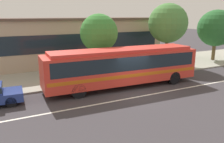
{
  "coord_description": "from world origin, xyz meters",
  "views": [
    {
      "loc": [
        -8.33,
        -12.95,
        5.34
      ],
      "look_at": [
        -1.06,
        1.6,
        1.3
      ],
      "focal_mm": 36.7,
      "sensor_mm": 36.0,
      "label": 1
    }
  ],
  "objects_px": {
    "transit_bus": "(123,65)",
    "street_tree_near_stop": "(99,33)",
    "street_tree_far_end": "(216,28)",
    "pedestrian_waiting_near_sign": "(141,61)",
    "pedestrian_walking_along_curb": "(97,67)",
    "street_tree_mid_block": "(168,23)"
  },
  "relations": [
    {
      "from": "transit_bus",
      "to": "street_tree_near_stop",
      "type": "height_order",
      "value": "street_tree_near_stop"
    },
    {
      "from": "street_tree_near_stop",
      "to": "street_tree_far_end",
      "type": "xyz_separation_m",
      "value": [
        15.03,
        0.66,
        0.02
      ]
    },
    {
      "from": "transit_bus",
      "to": "pedestrian_waiting_near_sign",
      "type": "bearing_deg",
      "value": 39.92
    },
    {
      "from": "street_tree_near_stop",
      "to": "street_tree_far_end",
      "type": "distance_m",
      "value": 15.04
    },
    {
      "from": "pedestrian_walking_along_curb",
      "to": "street_tree_mid_block",
      "type": "distance_m",
      "value": 9.79
    },
    {
      "from": "pedestrian_waiting_near_sign",
      "to": "street_tree_far_end",
      "type": "height_order",
      "value": "street_tree_far_end"
    },
    {
      "from": "transit_bus",
      "to": "street_tree_far_end",
      "type": "height_order",
      "value": "street_tree_far_end"
    },
    {
      "from": "street_tree_far_end",
      "to": "transit_bus",
      "type": "bearing_deg",
      "value": -164.49
    },
    {
      "from": "transit_bus",
      "to": "street_tree_mid_block",
      "type": "distance_m",
      "value": 9.47
    },
    {
      "from": "pedestrian_waiting_near_sign",
      "to": "street_tree_mid_block",
      "type": "xyz_separation_m",
      "value": [
        4.18,
        1.46,
        3.38
      ]
    },
    {
      "from": "pedestrian_waiting_near_sign",
      "to": "street_tree_near_stop",
      "type": "height_order",
      "value": "street_tree_near_stop"
    },
    {
      "from": "street_tree_mid_block",
      "to": "street_tree_far_end",
      "type": "relative_size",
      "value": 1.1
    },
    {
      "from": "street_tree_near_stop",
      "to": "street_tree_far_end",
      "type": "height_order",
      "value": "street_tree_far_end"
    },
    {
      "from": "transit_bus",
      "to": "pedestrian_waiting_near_sign",
      "type": "relative_size",
      "value": 7.13
    },
    {
      "from": "transit_bus",
      "to": "street_tree_far_end",
      "type": "bearing_deg",
      "value": 15.51
    },
    {
      "from": "transit_bus",
      "to": "pedestrian_walking_along_curb",
      "type": "bearing_deg",
      "value": 114.6
    },
    {
      "from": "street_tree_near_stop",
      "to": "pedestrian_walking_along_curb",
      "type": "bearing_deg",
      "value": -125.42
    },
    {
      "from": "street_tree_near_stop",
      "to": "street_tree_mid_block",
      "type": "bearing_deg",
      "value": 7.83
    },
    {
      "from": "street_tree_near_stop",
      "to": "transit_bus",
      "type": "bearing_deg",
      "value": -82.03
    },
    {
      "from": "street_tree_near_stop",
      "to": "street_tree_far_end",
      "type": "bearing_deg",
      "value": 2.52
    },
    {
      "from": "street_tree_mid_block",
      "to": "street_tree_far_end",
      "type": "xyz_separation_m",
      "value": [
        6.71,
        -0.48,
        -0.64
      ]
    },
    {
      "from": "street_tree_near_stop",
      "to": "street_tree_far_end",
      "type": "relative_size",
      "value": 0.92
    }
  ]
}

